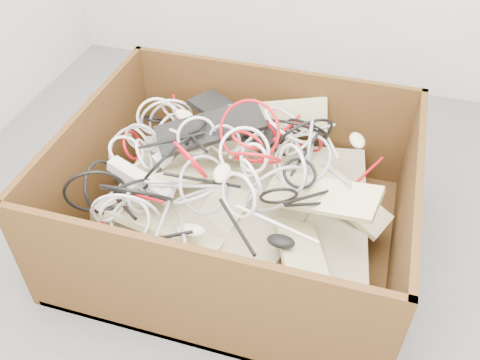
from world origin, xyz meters
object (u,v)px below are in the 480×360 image
(power_strip_right, at_px, (140,180))
(vga_plug, at_px, (331,192))
(cardboard_box, at_px, (234,214))
(power_strip_left, at_px, (185,140))

(power_strip_right, distance_m, vga_plug, 0.68)
(cardboard_box, bearing_deg, power_strip_right, -155.80)
(power_strip_left, relative_size, vga_plug, 6.25)
(power_strip_left, relative_size, power_strip_right, 1.06)
(cardboard_box, distance_m, power_strip_left, 0.35)
(cardboard_box, xyz_separation_m, power_strip_left, (-0.22, 0.09, 0.25))
(cardboard_box, distance_m, vga_plug, 0.42)
(cardboard_box, xyz_separation_m, vga_plug, (0.36, -0.00, 0.22))
(power_strip_left, distance_m, vga_plug, 0.59)
(cardboard_box, distance_m, power_strip_right, 0.41)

